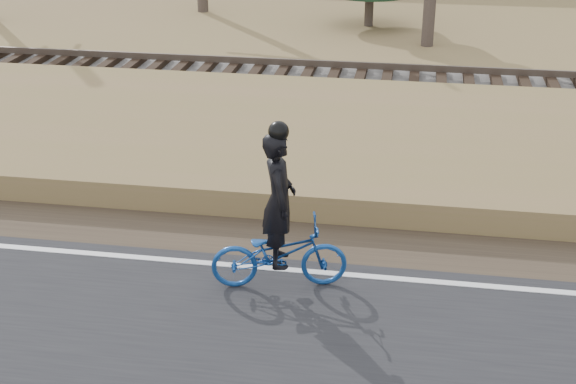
# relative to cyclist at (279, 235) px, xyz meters

# --- Properties ---
(shoulder) EXTENTS (120.00, 1.60, 0.04)m
(shoulder) POSITION_rel_cyclist_xyz_m (3.97, 1.41, -0.78)
(shoulder) COLOR #473A2B
(shoulder) RESTS_ON ground
(embankment) EXTENTS (120.00, 5.00, 0.44)m
(embankment) POSITION_rel_cyclist_xyz_m (3.97, 4.41, -0.58)
(embankment) COLOR brown
(embankment) RESTS_ON ground
(ballast) EXTENTS (120.00, 3.00, 0.45)m
(ballast) POSITION_rel_cyclist_xyz_m (3.97, 8.21, -0.57)
(ballast) COLOR slate
(ballast) RESTS_ON ground
(railroad) EXTENTS (120.00, 2.40, 0.29)m
(railroad) POSITION_rel_cyclist_xyz_m (3.97, 8.21, -0.27)
(railroad) COLOR black
(railroad) RESTS_ON ballast
(cyclist) EXTENTS (1.87, 0.99, 2.29)m
(cyclist) POSITION_rel_cyclist_xyz_m (0.00, 0.00, 0.00)
(cyclist) COLOR navy
(cyclist) RESTS_ON road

